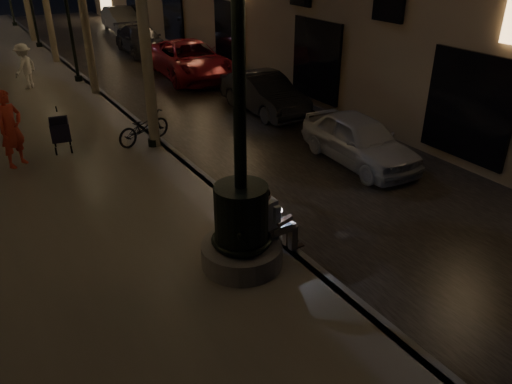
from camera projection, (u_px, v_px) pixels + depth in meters
ground at (94, 91)px, 19.11m from camera, size 120.00×120.00×0.00m
cobble_lane at (167, 80)px, 20.50m from camera, size 6.00×45.00×0.02m
curb_strip at (94, 88)px, 19.06m from camera, size 0.25×45.00×0.20m
fountain_lamppost at (241, 213)px, 8.24m from camera, size 1.40×1.40×5.21m
seated_man_laptop at (272, 219)px, 8.66m from camera, size 0.99×0.33×1.36m
lamp_curb_a at (142, 30)px, 12.18m from camera, size 0.36×0.36×4.81m
stroller at (60, 130)px, 13.04m from camera, size 0.60×1.14×1.15m
car_front at (359, 140)px, 12.80m from camera, size 1.71×3.76×1.25m
car_second at (264, 93)px, 16.53m from camera, size 1.43×3.91×1.28m
car_third at (190, 60)px, 20.55m from camera, size 2.84×5.46×1.47m
car_rear at (141, 40)px, 24.94m from camera, size 1.99×4.49×1.28m
car_fifth at (122, 19)px, 30.56m from camera, size 1.76×4.48×1.45m
pedestrian_red at (11, 129)px, 12.00m from camera, size 0.83×0.78×1.91m
pedestrian_white at (25, 66)px, 18.29m from camera, size 1.18×1.18×1.64m
bicycle at (144, 127)px, 13.61m from camera, size 1.76×1.08×0.88m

